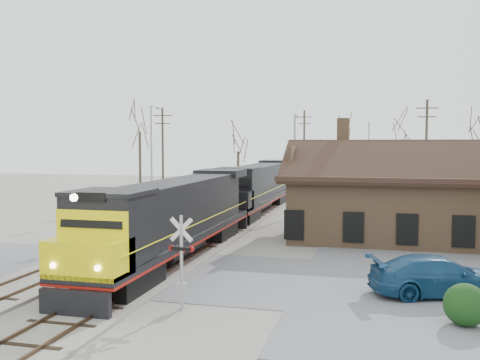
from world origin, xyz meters
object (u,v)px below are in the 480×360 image
Objects in this scene: depot at (404,202)px; locomotive_trailing at (256,187)px; parked_car at (439,276)px; locomotive_lead at (172,218)px.

locomotive_trailing is (-11.99, 10.21, -0.10)m from depot.
depot is at bearing -40.41° from locomotive_trailing.
locomotive_trailing is 3.54× the size of parked_car.
locomotive_lead is at bearing -140.52° from depot.
locomotive_lead reaches higher than locomotive_trailing.
parked_car is (12.78, -3.00, -1.50)m from locomotive_lead.
depot is 13.00m from parked_car.
locomotive_trailing is at bearing 139.59° from depot.
locomotive_lead reaches higher than parked_car.
locomotive_lead is 3.54× the size of parked_car.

